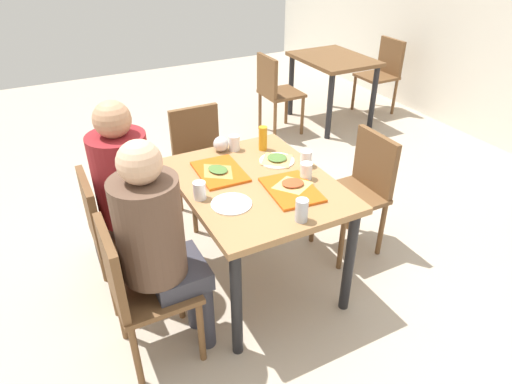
{
  "coord_description": "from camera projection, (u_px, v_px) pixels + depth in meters",
  "views": [
    {
      "loc": [
        2.01,
        -1.04,
        2.06
      ],
      "look_at": [
        0.0,
        0.0,
        0.67
      ],
      "focal_mm": 31.64,
      "sensor_mm": 36.0,
      "label": 1
    }
  ],
  "objects": [
    {
      "name": "plastic_cup_d",
      "position": [
        306.0,
        171.0,
        2.62
      ],
      "size": [
        0.07,
        0.07,
        0.1
      ],
      "primitive_type": "cylinder",
      "color": "white",
      "rests_on": "main_table"
    },
    {
      "name": "chair_near_left",
      "position": [
        113.0,
        229.0,
        2.63
      ],
      "size": [
        0.4,
        0.4,
        0.85
      ],
      "color": "brown",
      "rests_on": "ground_plane"
    },
    {
      "name": "main_table",
      "position": [
        256.0,
        196.0,
        2.67
      ],
      "size": [
        1.07,
        0.84,
        0.75
      ],
      "color": "#9E7247",
      "rests_on": "ground_plane"
    },
    {
      "name": "plastic_cup_c",
      "position": [
        234.0,
        143.0,
        2.94
      ],
      "size": [
        0.07,
        0.07,
        0.1
      ],
      "primitive_type": "cylinder",
      "color": "white",
      "rests_on": "main_table"
    },
    {
      "name": "background_table",
      "position": [
        333.0,
        69.0,
        4.98
      ],
      "size": [
        0.9,
        0.7,
        0.75
      ],
      "color": "brown",
      "rests_on": "ground_plane"
    },
    {
      "name": "ground_plane",
      "position": [
        256.0,
        279.0,
        3.01
      ],
      "size": [
        10.0,
        10.0,
        0.02
      ],
      "primitive_type": "cube",
      "color": "#B7A893"
    },
    {
      "name": "soda_can",
      "position": [
        302.0,
        210.0,
        2.25
      ],
      "size": [
        0.07,
        0.07,
        0.12
      ],
      "primitive_type": "cylinder",
      "color": "#B7BCC6",
      "rests_on": "main_table"
    },
    {
      "name": "tray_red_far",
      "position": [
        291.0,
        190.0,
        2.52
      ],
      "size": [
        0.38,
        0.29,
        0.02
      ],
      "primitive_type": "cube",
      "rotation": [
        0.0,
        0.0,
        -0.1
      ],
      "color": "#D85914",
      "rests_on": "main_table"
    },
    {
      "name": "paper_plate_center",
      "position": [
        277.0,
        161.0,
        2.83
      ],
      "size": [
        0.22,
        0.22,
        0.01
      ],
      "primitive_type": "cylinder",
      "color": "white",
      "rests_on": "main_table"
    },
    {
      "name": "person_in_red",
      "position": [
        131.0,
        187.0,
        2.56
      ],
      "size": [
        0.32,
        0.42,
        1.26
      ],
      "color": "#383842",
      "rests_on": "ground_plane"
    },
    {
      "name": "chair_far_side",
      "position": [
        361.0,
        185.0,
        3.06
      ],
      "size": [
        0.4,
        0.4,
        0.85
      ],
      "color": "brown",
      "rests_on": "ground_plane"
    },
    {
      "name": "condiment_bottle",
      "position": [
        263.0,
        138.0,
        2.93
      ],
      "size": [
        0.06,
        0.06,
        0.16
      ],
      "primitive_type": "cylinder",
      "color": "orange",
      "rests_on": "main_table"
    },
    {
      "name": "chair_near_right",
      "position": [
        137.0,
        286.0,
        2.23
      ],
      "size": [
        0.4,
        0.4,
        0.85
      ],
      "color": "brown",
      "rests_on": "ground_plane"
    },
    {
      "name": "chair_left_end",
      "position": [
        201.0,
        155.0,
        3.44
      ],
      "size": [
        0.4,
        0.4,
        0.85
      ],
      "color": "brown",
      "rests_on": "ground_plane"
    },
    {
      "name": "background_chair_far",
      "position": [
        383.0,
        70.0,
        5.33
      ],
      "size": [
        0.4,
        0.4,
        0.85
      ],
      "color": "brown",
      "rests_on": "ground_plane"
    },
    {
      "name": "tray_red_near",
      "position": [
        220.0,
        172.0,
        2.7
      ],
      "size": [
        0.37,
        0.28,
        0.02
      ],
      "primitive_type": "cube",
      "rotation": [
        0.0,
        0.0,
        -0.05
      ],
      "color": "#D85914",
      "rests_on": "main_table"
    },
    {
      "name": "pizza_slice_a",
      "position": [
        218.0,
        170.0,
        2.68
      ],
      "size": [
        0.22,
        0.2,
        0.02
      ],
      "color": "#C68C47",
      "rests_on": "tray_red_near"
    },
    {
      "name": "plastic_cup_a",
      "position": [
        306.0,
        159.0,
        2.75
      ],
      "size": [
        0.07,
        0.07,
        0.1
      ],
      "primitive_type": "cylinder",
      "color": "white",
      "rests_on": "main_table"
    },
    {
      "name": "background_chair_near",
      "position": [
        275.0,
        89.0,
        4.76
      ],
      "size": [
        0.4,
        0.4,
        0.85
      ],
      "color": "brown",
      "rests_on": "ground_plane"
    },
    {
      "name": "foil_bundle",
      "position": [
        221.0,
        144.0,
        2.93
      ],
      "size": [
        0.1,
        0.1,
        0.1
      ],
      "primitive_type": "sphere",
      "color": "silver",
      "rests_on": "main_table"
    },
    {
      "name": "handbag",
      "position": [
        108.0,
        245.0,
        3.08
      ],
      "size": [
        0.32,
        0.17,
        0.28
      ],
      "primitive_type": "cube",
      "rotation": [
        0.0,
        0.0,
        -0.03
      ],
      "color": "black",
      "rests_on": "ground_plane"
    },
    {
      "name": "paper_plate_near_edge",
      "position": [
        231.0,
        204.0,
        2.4
      ],
      "size": [
        0.22,
        0.22,
        0.01
      ],
      "primitive_type": "cylinder",
      "color": "white",
      "rests_on": "main_table"
    },
    {
      "name": "pizza_slice_b",
      "position": [
        293.0,
        184.0,
        2.54
      ],
      "size": [
        0.19,
        0.21,
        0.02
      ],
      "color": "#DBAD60",
      "rests_on": "tray_red_far"
    },
    {
      "name": "plastic_cup_b",
      "position": [
        200.0,
        191.0,
        2.43
      ],
      "size": [
        0.07,
        0.07,
        0.1
      ],
      "primitive_type": "cylinder",
      "color": "white",
      "rests_on": "main_table"
    },
    {
      "name": "person_in_brown_jacket",
      "position": [
        159.0,
        238.0,
        2.15
      ],
      "size": [
        0.32,
        0.42,
        1.26
      ],
      "color": "#383842",
      "rests_on": "ground_plane"
    },
    {
      "name": "pizza_slice_c",
      "position": [
        277.0,
        158.0,
        2.83
      ],
      "size": [
        0.19,
        0.19,
        0.02
      ],
      "color": "#DBAD60",
      "rests_on": "paper_plate_center"
    }
  ]
}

